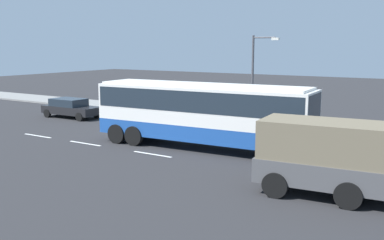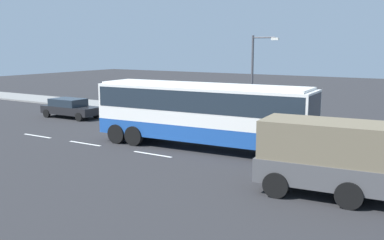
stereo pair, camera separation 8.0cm
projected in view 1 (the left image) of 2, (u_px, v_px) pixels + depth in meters
name	position (u px, v px, depth m)	size (l,w,h in m)	color
ground_plane	(195.00, 145.00, 25.16)	(120.00, 120.00, 0.00)	#28282B
sidewalk_curb	(264.00, 120.00, 33.14)	(80.00, 4.00, 0.15)	gray
lane_centreline	(180.00, 159.00, 22.15)	(33.04, 0.16, 0.01)	white
coach_bus	(202.00, 109.00, 24.07)	(12.17, 3.41, 3.50)	#1E4C9E
cargo_truck	(357.00, 159.00, 16.01)	(7.50, 3.06, 2.80)	navy
car_black_sedan	(71.00, 108.00, 34.65)	(4.77, 2.09, 1.47)	black
pedestrian_near_curb	(204.00, 104.00, 34.65)	(0.32, 0.32, 1.57)	brown
street_lamp	(256.00, 72.00, 31.02)	(1.95, 0.24, 6.06)	#47474C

